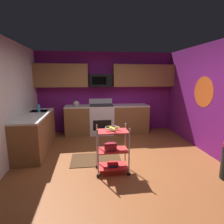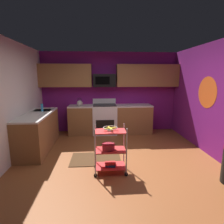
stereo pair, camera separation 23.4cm
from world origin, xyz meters
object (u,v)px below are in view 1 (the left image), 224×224
Objects in this scene: kettle at (76,103)px; microwave at (101,80)px; oven_range at (101,119)px; rolling_cart at (112,150)px; dish_soap_bottle at (39,108)px; book_stack at (112,164)px; fruit_bowl at (112,128)px; mixing_bowl_large at (111,147)px.

microwave is at bearing 7.89° from kettle.
oven_range is 1.20× the size of rolling_cart.
microwave reaches higher than dish_soap_bottle.
rolling_cart is at bearing 180.00° from book_stack.
fruit_bowl is (0.02, -2.63, -0.82)m from microwave.
dish_soap_bottle is (-1.69, 1.60, 0.14)m from fruit_bowl.
book_stack is (0.02, -2.63, -1.54)m from microwave.
rolling_cart is 2.70m from kettle.
book_stack is (0.00, 0.00, -0.29)m from rolling_cart.
dish_soap_bottle is at bearing -148.50° from microwave.
book_stack is at bearing -89.63° from microwave.
mixing_bowl_large reaches higher than book_stack.
fruit_bowl reaches higher than mixing_bowl_large.
dish_soap_bottle is at bearing 136.52° from rolling_cart.
dish_soap_bottle is (-1.69, 1.60, 0.57)m from rolling_cart.
mixing_bowl_large is (-0.04, 0.00, 0.07)m from rolling_cart.
rolling_cart is 3.63× the size of mixing_bowl_large.
dish_soap_bottle reaches higher than oven_range.
oven_range reaches higher than book_stack.
microwave is at bearing 89.60° from mixing_bowl_large.
mixing_bowl_large is at bearing -73.15° from kettle.
microwave is 2.65× the size of kettle.
microwave is 2.78× the size of mixing_bowl_large.
oven_range is 4.37× the size of mixing_bowl_large.
fruit_bowl is (0.00, 0.00, 0.42)m from rolling_cart.
kettle reaches higher than oven_range.
book_stack is (0.00, -0.00, -0.71)m from fruit_bowl.
microwave is at bearing 90.37° from fruit_bowl.
oven_range is 1.99m from dish_soap_bottle.
kettle is (-0.78, -0.11, -0.70)m from microwave.
microwave reaches higher than oven_range.
book_stack is at bearing 0.00° from mixing_bowl_large.
kettle is (-0.80, 2.52, 0.12)m from fruit_bowl.
oven_range reaches higher than fruit_bowl.
fruit_bowl is 2.65m from kettle.
dish_soap_bottle reaches higher than rolling_cart.
kettle is 1.28m from dish_soap_bottle.
book_stack is at bearing -89.62° from oven_range.
book_stack is at bearing -63.43° from fruit_bowl.
microwave is at bearing 90.37° from book_stack.
oven_range is 4.04× the size of fruit_bowl.
microwave is 0.77× the size of rolling_cart.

